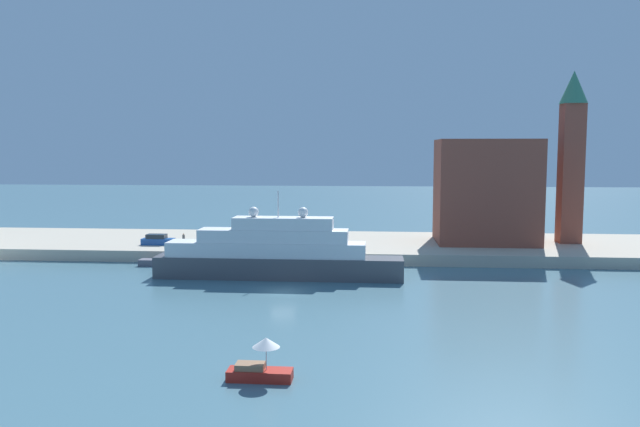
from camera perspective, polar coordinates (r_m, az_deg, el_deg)
ground at (r=66.82m, az=-3.35°, el=-7.09°), size 400.00×400.00×0.00m
quay_dock at (r=93.52m, az=-0.93°, el=-2.93°), size 110.00×22.99×1.52m
large_yacht at (r=73.64m, az=-4.07°, el=-3.65°), size 28.78×3.92×10.16m
small_motorboat at (r=42.03m, az=-5.39°, el=-13.41°), size 4.20×1.79×2.83m
work_barge at (r=84.12m, az=-14.01°, el=-4.31°), size 5.90×1.70×0.82m
harbor_building at (r=94.11m, az=14.72°, el=1.95°), size 14.03×10.85×14.84m
bell_tower at (r=97.42m, az=21.72°, el=5.37°), size 3.93×3.93×24.47m
parked_car at (r=92.37m, az=-14.41°, el=-2.33°), size 4.51×1.71×1.48m
person_figure at (r=90.69m, az=-12.18°, el=-2.33°), size 0.36×0.36×1.71m
mooring_bollard at (r=83.74m, az=-3.79°, el=-3.12°), size 0.51×0.51×0.89m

